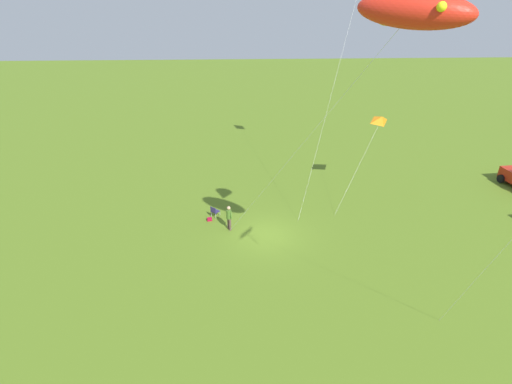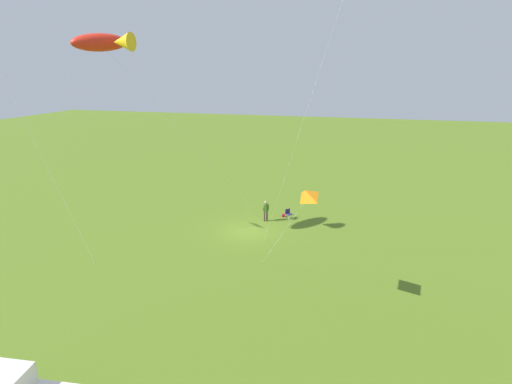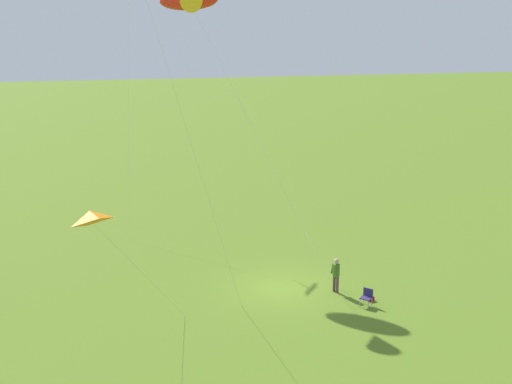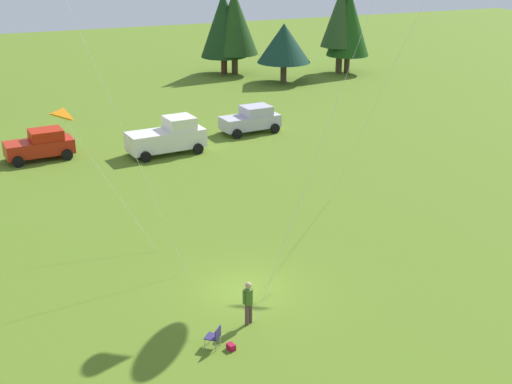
{
  "view_description": "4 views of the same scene",
  "coord_description": "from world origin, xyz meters",
  "px_view_note": "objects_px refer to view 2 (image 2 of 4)",
  "views": [
    {
      "loc": [
        21.9,
        -1.82,
        13.98
      ],
      "look_at": [
        -0.11,
        -0.72,
        3.1
      ],
      "focal_mm": 28.0,
      "sensor_mm": 36.0,
      "label": 1
    },
    {
      "loc": [
        -8.03,
        27.33,
        11.88
      ],
      "look_at": [
        -0.35,
        -1.29,
        2.8
      ],
      "focal_mm": 28.0,
      "sensor_mm": 36.0,
      "label": 2
    },
    {
      "loc": [
        -31.82,
        6.25,
        14.56
      ],
      "look_at": [
        -0.06,
        1.35,
        5.02
      ],
      "focal_mm": 50.0,
      "sensor_mm": 36.0,
      "label": 3
    },
    {
      "loc": [
        -9.43,
        -24.08,
        14.07
      ],
      "look_at": [
        -0.03,
        -1.16,
        4.71
      ],
      "focal_mm": 50.0,
      "sensor_mm": 36.0,
      "label": 4
    }
  ],
  "objects_px": {
    "folding_chair": "(288,213)",
    "kite_delta_orange": "(305,195)",
    "backpack_on_grass": "(283,215)",
    "kite_large_fish": "(105,42)",
    "person_kite_flyer": "(266,209)"
  },
  "relations": [
    {
      "from": "kite_large_fish",
      "to": "folding_chair",
      "type": "bearing_deg",
      "value": -146.02
    },
    {
      "from": "backpack_on_grass",
      "to": "kite_large_fish",
      "type": "relative_size",
      "value": 0.02
    },
    {
      "from": "folding_chair",
      "to": "kite_delta_orange",
      "type": "relative_size",
      "value": 0.13
    },
    {
      "from": "person_kite_flyer",
      "to": "folding_chair",
      "type": "distance_m",
      "value": 2.06
    },
    {
      "from": "backpack_on_grass",
      "to": "folding_chair",
      "type": "bearing_deg",
      "value": 144.94
    },
    {
      "from": "folding_chair",
      "to": "kite_large_fish",
      "type": "height_order",
      "value": "kite_large_fish"
    },
    {
      "from": "kite_large_fish",
      "to": "kite_delta_orange",
      "type": "bearing_deg",
      "value": 160.66
    },
    {
      "from": "person_kite_flyer",
      "to": "kite_delta_orange",
      "type": "height_order",
      "value": "kite_delta_orange"
    },
    {
      "from": "folding_chair",
      "to": "kite_delta_orange",
      "type": "xyz_separation_m",
      "value": [
        -2.95,
        12.07,
        5.49
      ]
    },
    {
      "from": "folding_chair",
      "to": "kite_delta_orange",
      "type": "height_order",
      "value": "kite_delta_orange"
    },
    {
      "from": "folding_chair",
      "to": "kite_large_fish",
      "type": "xyz_separation_m",
      "value": [
        10.76,
        7.26,
        13.07
      ]
    },
    {
      "from": "folding_chair",
      "to": "kite_delta_orange",
      "type": "distance_m",
      "value": 13.59
    },
    {
      "from": "folding_chair",
      "to": "backpack_on_grass",
      "type": "relative_size",
      "value": 2.56
    },
    {
      "from": "backpack_on_grass",
      "to": "kite_delta_orange",
      "type": "distance_m",
      "value": 14.15
    },
    {
      "from": "person_kite_flyer",
      "to": "kite_delta_orange",
      "type": "distance_m",
      "value": 12.95
    }
  ]
}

